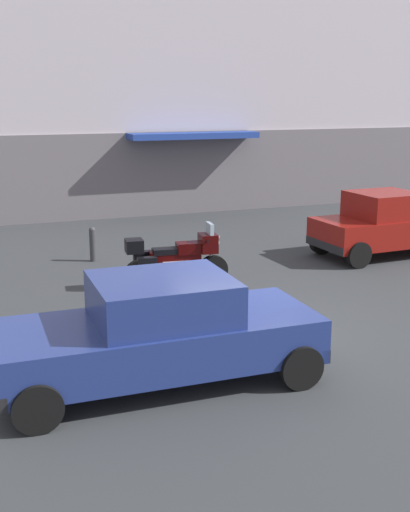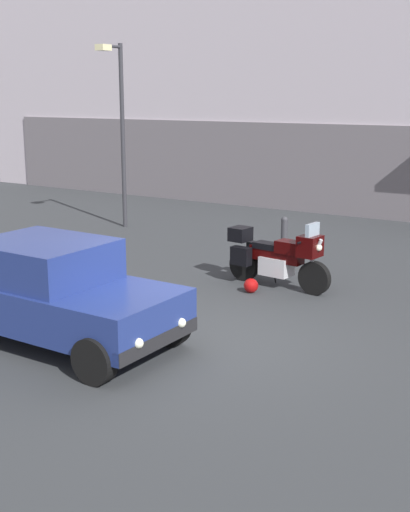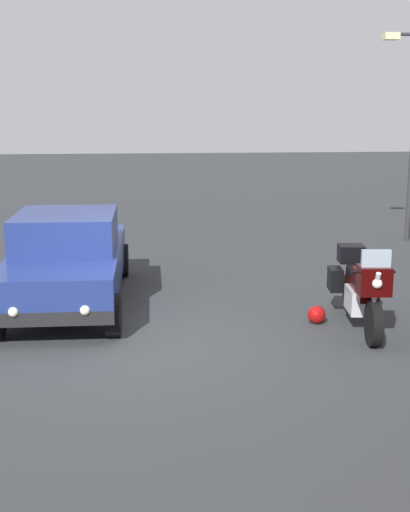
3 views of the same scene
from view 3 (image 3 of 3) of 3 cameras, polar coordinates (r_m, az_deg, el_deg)
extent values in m
plane|color=#2D3033|center=(9.74, -5.56, -7.23)|extent=(80.00, 80.00, 0.00)
cylinder|color=black|center=(9.73, 14.05, -5.59)|extent=(0.65, 0.21, 0.64)
cylinder|color=black|center=(11.24, 12.18, -3.05)|extent=(0.65, 0.21, 0.64)
cylinder|color=#B7B7BC|center=(9.63, 14.15, -3.12)|extent=(0.33, 0.10, 0.68)
cube|color=#B7B7BC|center=(10.49, 13.02, -3.64)|extent=(0.64, 0.46, 0.36)
cube|color=black|center=(10.43, 13.09, -2.38)|extent=(1.12, 0.40, 0.28)
cube|color=black|center=(10.10, 13.50, -1.82)|extent=(0.55, 0.39, 0.24)
cube|color=black|center=(10.58, 12.90, -1.37)|extent=(0.59, 0.36, 0.12)
cube|color=black|center=(9.68, 14.07, -1.99)|extent=(0.40, 0.48, 0.40)
cube|color=#8C9EAD|center=(9.57, 14.22, -0.31)|extent=(0.12, 0.41, 0.28)
sphere|color=#EAEACC|center=(9.51, 14.32, -2.26)|extent=(0.14, 0.14, 0.14)
cylinder|color=black|center=(9.73, 14.00, -1.30)|extent=(0.11, 0.62, 0.04)
cylinder|color=#B7B7BC|center=(11.13, 13.35, -3.37)|extent=(0.56, 0.15, 0.09)
cube|color=black|center=(11.12, 13.77, -1.91)|extent=(0.42, 0.24, 0.36)
cube|color=black|center=(11.01, 10.93, -1.92)|extent=(0.42, 0.24, 0.36)
cube|color=black|center=(11.19, 12.22, 0.20)|extent=(0.40, 0.44, 0.28)
cylinder|color=black|center=(10.75, 13.73, -4.79)|extent=(0.04, 0.13, 0.29)
sphere|color=#990C0C|center=(10.60, 9.38, -4.90)|extent=(0.28, 0.28, 0.28)
cube|color=navy|center=(11.64, -11.48, -0.86)|extent=(4.52, 1.82, 0.64)
cube|color=navy|center=(11.47, -11.64, 2.10)|extent=(1.92, 1.65, 0.60)
cube|color=#8C9EAD|center=(10.59, -12.21, 1.23)|extent=(0.08, 1.50, 0.51)
cube|color=#8C9EAD|center=(12.35, -11.15, 2.85)|extent=(0.08, 1.50, 0.48)
cube|color=black|center=(9.60, -12.92, -5.16)|extent=(0.14, 1.76, 0.20)
cube|color=black|center=(13.83, -10.40, 0.35)|extent=(0.14, 1.76, 0.20)
cylinder|color=black|center=(9.92, -7.75, -4.97)|extent=(0.64, 0.23, 0.64)
cylinder|color=black|center=(13.40, -6.97, -0.36)|extent=(0.64, 0.23, 0.64)
cylinder|color=black|center=(13.57, -14.07, -0.48)|extent=(0.64, 0.23, 0.64)
sphere|color=silver|center=(9.46, -10.09, -4.54)|extent=(0.14, 0.14, 0.14)
sphere|color=silver|center=(9.60, -15.87, -4.57)|extent=(0.14, 0.14, 0.14)
cylinder|color=#2D2D33|center=(17.25, 16.56, 17.50)|extent=(0.08, 0.70, 0.08)
cube|color=beige|center=(17.12, 15.41, 17.44)|extent=(0.28, 0.36, 0.16)
camera|label=1|loc=(16.80, -41.42, 12.03)|focal=45.92mm
camera|label=2|loc=(9.18, -71.57, 6.64)|focal=47.61mm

